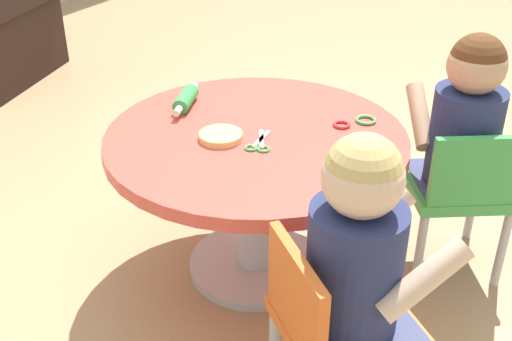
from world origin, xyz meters
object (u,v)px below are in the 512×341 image
seated_child_left (359,244)px  child_chair_right (459,189)px  child_chair_left (335,328)px  rolling_pin (186,99)px  craft_scissors (259,144)px  seated_child_right (467,117)px  craft_table (256,168)px

seated_child_left → child_chair_right: bearing=-4.9°
seated_child_left → child_chair_left: bearing=139.8°
seated_child_left → rolling_pin: seated_child_left is taller
child_chair_left → child_chair_right: 0.75m
rolling_pin → craft_scissors: rolling_pin is taller
seated_child_right → rolling_pin: size_ratio=2.28×
child_chair_left → seated_child_left: size_ratio=1.05×
seated_child_right → rolling_pin: (-0.29, 0.82, -0.01)m
rolling_pin → craft_scissors: size_ratio=1.57×
child_chair_right → seated_child_right: 0.23m
child_chair_right → craft_table: bearing=120.1°
seated_child_right → rolling_pin: bearing=109.4°
child_chair_left → craft_scissors: (0.38, 0.41, 0.19)m
child_chair_left → child_chair_right: same height
child_chair_left → seated_child_right: bearing=-4.8°
rolling_pin → craft_scissors: (-0.12, -0.34, -0.02)m
craft_table → child_chair_right: (0.32, -0.55, -0.07)m
craft_scissors → seated_child_left: bearing=-128.1°
child_chair_left → seated_child_left: (0.03, -0.03, 0.23)m
craft_table → child_chair_right: bearing=-59.9°
seated_child_right → craft_scissors: size_ratio=3.59×
craft_scissors → seated_child_right: bearing=-49.7°
craft_table → rolling_pin: bearing=78.3°
child_chair_left → craft_scissors: child_chair_left is taller
seated_child_left → craft_scissors: size_ratio=3.59×
craft_table → child_chair_right: size_ratio=1.68×
seated_child_right → rolling_pin: seated_child_right is taller
child_chair_left → craft_scissors: 0.59m
craft_table → child_chair_left: (-0.43, -0.46, -0.07)m
craft_table → seated_child_right: size_ratio=1.76×
craft_scissors → child_chair_left: bearing=-132.1°
craft_table → seated_child_right: 0.65m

